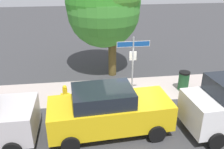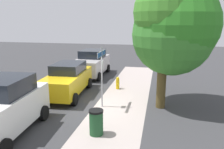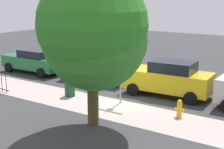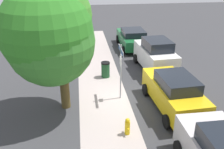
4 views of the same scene
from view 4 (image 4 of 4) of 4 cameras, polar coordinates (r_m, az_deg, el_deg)
ground_plane at (r=13.83m, az=3.58°, el=-5.31°), size 60.00×60.00×0.00m
sidewalk_strip at (r=15.41m, az=-2.56°, el=-1.95°), size 24.00×2.60×0.00m
street_sign at (r=12.96m, az=1.97°, el=2.89°), size 1.45×0.07×2.99m
shade_tree at (r=11.45m, az=-13.58°, el=8.99°), size 4.01×4.08×6.09m
car_yellow at (r=12.85m, az=13.54°, el=-3.75°), size 4.56×2.21×1.84m
car_white at (r=17.08m, az=9.59°, el=4.30°), size 4.21×2.19×2.15m
car_green at (r=21.44m, az=4.57°, el=8.05°), size 4.47×2.20×1.57m
iron_fence at (r=20.46m, az=-6.83°, el=6.38°), size 3.54×0.04×1.07m
fire_hydrant at (r=11.06m, az=3.43°, el=-11.39°), size 0.42×0.22×0.78m
trash_bin at (r=16.04m, az=-1.45°, el=1.11°), size 0.55×0.55×0.98m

